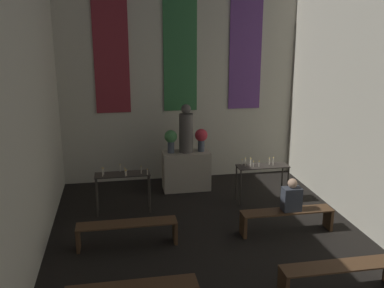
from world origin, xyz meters
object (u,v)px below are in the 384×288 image
at_px(flower_vase_right, 201,137).
at_px(pew_back_right, 287,216).
at_px(person_seated, 292,197).
at_px(pew_back_left, 127,229).
at_px(altar, 186,171).
at_px(statue, 186,131).
at_px(candle_rack_left, 123,180).
at_px(pew_second_right, 339,273).
at_px(flower_vase_left, 171,139).
at_px(candle_rack_right, 262,171).

distance_m(flower_vase_right, pew_back_right, 3.09).
bearing_deg(person_seated, flower_vase_right, 115.01).
xyz_separation_m(pew_back_left, person_seated, (3.18, 0.00, 0.41)).
height_order(altar, flower_vase_right, flower_vase_right).
height_order(statue, pew_back_left, statue).
bearing_deg(altar, person_seated, -58.75).
xyz_separation_m(altar, flower_vase_right, (0.38, 0.00, 0.84)).
relative_size(altar, candle_rack_left, 0.98).
relative_size(pew_second_right, pew_back_left, 1.00).
distance_m(flower_vase_left, pew_back_left, 3.09).
bearing_deg(person_seated, altar, 121.25).
bearing_deg(flower_vase_left, flower_vase_right, 0.00).
bearing_deg(candle_rack_right, person_seated, -88.07).
relative_size(statue, pew_back_left, 0.65).
height_order(pew_second_right, pew_back_left, same).
distance_m(flower_vase_right, pew_back_left, 3.45).
xyz_separation_m(flower_vase_right, pew_second_right, (1.18, -4.72, -0.99)).
bearing_deg(flower_vase_right, candle_rack_right, -43.04).
bearing_deg(person_seated, flower_vase_left, 126.76).
bearing_deg(flower_vase_left, pew_second_right, -67.74).
relative_size(pew_back_right, person_seated, 2.80).
distance_m(candle_rack_right, person_seated, 1.56).
bearing_deg(person_seated, pew_second_right, -92.08).
xyz_separation_m(flower_vase_left, pew_second_right, (1.93, -4.72, -0.99)).
bearing_deg(flower_vase_right, pew_second_right, -75.98).
xyz_separation_m(candle_rack_right, person_seated, (0.05, -1.56, -0.00)).
relative_size(flower_vase_left, candle_rack_right, 0.48).
bearing_deg(pew_second_right, candle_rack_left, 131.09).
bearing_deg(altar, pew_second_right, -71.77).
bearing_deg(pew_back_right, person_seated, 0.00).
bearing_deg(pew_second_right, statue, 108.23).
distance_m(pew_second_right, pew_back_left, 3.71).
relative_size(altar, candle_rack_right, 0.98).
height_order(flower_vase_left, pew_back_left, flower_vase_left).
height_order(flower_vase_left, pew_back_right, flower_vase_left).
height_order(candle_rack_right, person_seated, person_seated).
distance_m(flower_vase_left, pew_back_right, 3.45).
distance_m(altar, person_seated, 3.15).
relative_size(candle_rack_left, pew_second_right, 0.65).
xyz_separation_m(statue, pew_back_left, (-1.55, -2.68, -1.17)).
height_order(flower_vase_right, pew_second_right, flower_vase_right).
bearing_deg(altar, statue, 0.00).
distance_m(candle_rack_right, pew_back_right, 1.61).
bearing_deg(pew_back_left, pew_back_right, 0.00).
bearing_deg(flower_vase_right, statue, 180.00).
xyz_separation_m(flower_vase_right, pew_back_left, (-1.93, -2.68, -0.99)).
relative_size(statue, candle_rack_right, 1.00).
distance_m(candle_rack_right, pew_second_right, 3.62).
bearing_deg(flower_vase_right, flower_vase_left, 180.00).
height_order(flower_vase_right, person_seated, flower_vase_right).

